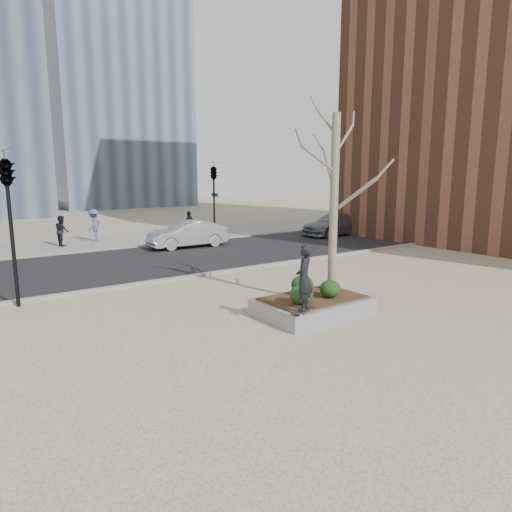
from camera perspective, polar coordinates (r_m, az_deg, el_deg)
ground at (r=12.21m, az=3.62°, el=-8.09°), size 120.00×120.00×0.00m
street at (r=20.69m, az=-14.22°, el=-0.73°), size 60.00×8.00×0.02m
far_sidewalk at (r=27.24m, az=-19.68°, el=1.58°), size 60.00×6.00×0.02m
planter at (r=12.78m, az=7.12°, el=-6.26°), size 3.00×2.00×0.45m
planter_mulch at (r=12.71m, az=7.15°, el=-5.20°), size 2.70×1.70×0.04m
sycamore_tree at (r=13.17m, az=9.81°, el=9.89°), size 2.80×2.80×6.60m
shrub_left at (r=11.93m, az=5.71°, el=-4.81°), size 0.61×0.61×0.52m
shrub_middle at (r=12.90m, az=5.82°, el=-3.60°), size 0.64×0.64×0.54m
shrub_right at (r=12.68m, az=9.25°, el=-4.06°), size 0.57×0.57×0.49m
skateboard at (r=11.39m, az=5.96°, el=-6.91°), size 0.80×0.43×0.08m
skateboarder at (r=11.17m, az=6.04°, el=-2.71°), size 0.71×0.67×1.64m
car_silver at (r=24.21m, az=-8.53°, el=2.72°), size 4.27×1.69×1.38m
car_third at (r=29.21m, az=9.78°, el=3.94°), size 4.74×2.03×1.36m
pedestrian_a at (r=26.46m, az=-23.10°, el=2.93°), size 0.65×0.82×1.63m
pedestrian_b at (r=27.69m, az=-19.60°, el=3.66°), size 1.27×1.35×1.84m
pedestrian_c at (r=27.91m, az=-8.32°, el=3.95°), size 1.02×0.75×1.60m
traffic_light_near at (r=14.75m, az=-28.25°, el=2.85°), size 0.60×2.48×4.50m
traffic_light_far at (r=27.38m, az=-5.26°, el=6.89°), size 0.60×2.48×4.50m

